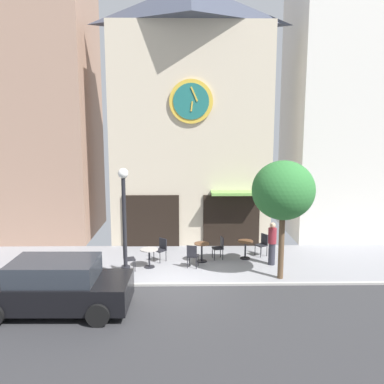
# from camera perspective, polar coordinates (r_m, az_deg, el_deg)

# --- Properties ---
(ground_plane) EXTENTS (27.29, 10.73, 0.13)m
(ground_plane) POSITION_cam_1_polar(r_m,az_deg,el_deg) (13.44, -2.52, -14.29)
(ground_plane) COLOR gray
(clock_building) EXTENTS (7.10, 3.66, 11.39)m
(clock_building) POSITION_cam_1_polar(r_m,az_deg,el_deg) (18.82, -0.18, 10.92)
(clock_building) COLOR beige
(clock_building) RESTS_ON ground_plane
(neighbor_building_left) EXTENTS (5.78, 4.81, 15.10)m
(neighbor_building_left) POSITION_cam_1_polar(r_m,az_deg,el_deg) (21.44, -21.68, 14.66)
(neighbor_building_left) COLOR #9E7A66
(neighbor_building_left) RESTS_ON ground_plane
(neighbor_building_right) EXTENTS (5.25, 4.61, 14.85)m
(neighbor_building_right) POSITION_cam_1_polar(r_m,az_deg,el_deg) (21.48, 20.78, 14.36)
(neighbor_building_right) COLOR silver
(neighbor_building_right) RESTS_ON ground_plane
(street_lamp) EXTENTS (0.36, 0.36, 3.89)m
(street_lamp) POSITION_cam_1_polar(r_m,az_deg,el_deg) (14.60, -9.39, -4.17)
(street_lamp) COLOR black
(street_lamp) RESTS_ON ground_plane
(street_tree) EXTENTS (2.16, 1.94, 4.17)m
(street_tree) POSITION_cam_1_polar(r_m,az_deg,el_deg) (14.29, 12.61, 0.15)
(street_tree) COLOR brown
(street_tree) RESTS_ON ground_plane
(cafe_table_rightmost) EXTENTS (0.68, 0.68, 0.72)m
(cafe_table_rightmost) POSITION_cam_1_polar(r_m,az_deg,el_deg) (15.74, -5.97, -8.67)
(cafe_table_rightmost) COLOR black
(cafe_table_rightmost) RESTS_ON ground_plane
(cafe_table_center_left) EXTENTS (0.60, 0.60, 0.75)m
(cafe_table_center_left) POSITION_cam_1_polar(r_m,az_deg,el_deg) (16.28, 1.37, -8.04)
(cafe_table_center_left) COLOR black
(cafe_table_center_left) RESTS_ON ground_plane
(cafe_table_near_door) EXTENTS (0.62, 0.62, 0.74)m
(cafe_table_near_door) POSITION_cam_1_polar(r_m,az_deg,el_deg) (16.76, 7.44, -7.59)
(cafe_table_near_door) COLOR black
(cafe_table_near_door) RESTS_ON ground_plane
(cafe_chair_near_lamp) EXTENTS (0.56, 0.56, 0.90)m
(cafe_chair_near_lamp) POSITION_cam_1_polar(r_m,az_deg,el_deg) (16.40, -4.30, -7.77)
(cafe_chair_near_lamp) COLOR black
(cafe_chair_near_lamp) RESTS_ON ground_plane
(cafe_chair_mid_row) EXTENTS (0.50, 0.50, 0.90)m
(cafe_chair_mid_row) POSITION_cam_1_polar(r_m,az_deg,el_deg) (15.47, -9.03, -8.95)
(cafe_chair_mid_row) COLOR black
(cafe_chair_mid_row) RESTS_ON ground_plane
(cafe_chair_right_end) EXTENTS (0.55, 0.55, 0.90)m
(cafe_chair_right_end) POSITION_cam_1_polar(r_m,az_deg,el_deg) (17.24, 9.81, -7.01)
(cafe_chair_right_end) COLOR black
(cafe_chair_right_end) RESTS_ON ground_plane
(cafe_chair_by_entrance) EXTENTS (0.47, 0.47, 0.90)m
(cafe_chair_by_entrance) POSITION_cam_1_polar(r_m,az_deg,el_deg) (16.62, 3.86, -7.53)
(cafe_chair_by_entrance) COLOR black
(cafe_chair_by_entrance) RESTS_ON ground_plane
(cafe_chair_outer) EXTENTS (0.48, 0.48, 0.90)m
(cafe_chair_outer) POSITION_cam_1_polar(r_m,az_deg,el_deg) (15.58, 0.05, -8.69)
(cafe_chair_outer) COLOR black
(cafe_chair_outer) RESTS_ON ground_plane
(pedestrian_maroon) EXTENTS (0.45, 0.45, 1.67)m
(pedestrian_maroon) POSITION_cam_1_polar(r_m,az_deg,el_deg) (16.14, 11.09, -6.98)
(pedestrian_maroon) COLOR #2D2D38
(pedestrian_maroon) RESTS_ON ground_plane
(parked_car_black) EXTENTS (4.33, 2.07, 1.55)m
(parked_car_black) POSITION_cam_1_polar(r_m,az_deg,el_deg) (12.75, -18.50, -12.35)
(parked_car_black) COLOR black
(parked_car_black) RESTS_ON ground_plane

